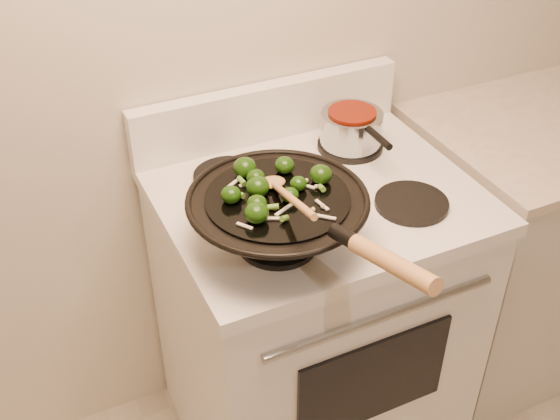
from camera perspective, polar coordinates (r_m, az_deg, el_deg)
name	(u,v)px	position (r m, az deg, el deg)	size (l,w,h in m)	color
stove	(312,319)	(2.05, 2.61, -8.81)	(0.78, 0.67, 1.08)	white
counter_unit	(524,242)	(2.47, 19.21, -2.49)	(0.75, 0.62, 0.91)	silver
wok	(279,218)	(1.53, -0.09, -0.64)	(0.40, 0.66, 0.22)	black
stirfry	(268,186)	(1.51, -0.97, 2.00)	(0.25, 0.28, 0.05)	#153808
wooden_spoon	(283,192)	(1.47, 0.25, 1.50)	(0.06, 0.27, 0.09)	#B98249
saucepan	(352,128)	(1.91, 5.84, 6.66)	(0.17, 0.27, 0.10)	#989CA1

